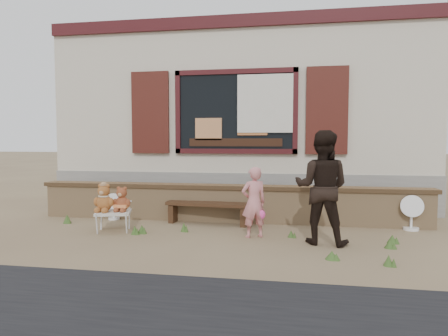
% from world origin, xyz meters
% --- Properties ---
extents(ground, '(80.00, 80.00, 0.00)m').
position_xyz_m(ground, '(0.00, 0.00, 0.00)').
color(ground, brown).
rests_on(ground, ground).
extents(shopfront, '(8.04, 5.13, 4.00)m').
position_xyz_m(shopfront, '(0.00, 4.49, 2.00)').
color(shopfront, '#BBAE97').
rests_on(shopfront, ground).
extents(brick_wall, '(7.10, 0.36, 0.67)m').
position_xyz_m(brick_wall, '(0.00, 1.00, 0.34)').
color(brick_wall, tan).
rests_on(brick_wall, ground).
extents(bench, '(1.52, 0.45, 0.38)m').
position_xyz_m(bench, '(-0.30, 0.71, 0.28)').
color(bench, '#321E11').
rests_on(bench, ground).
extents(folding_chair, '(0.65, 0.61, 0.33)m').
position_xyz_m(folding_chair, '(-1.69, -0.12, 0.30)').
color(folding_chair, beige).
rests_on(folding_chair, ground).
extents(teddy_bear_left, '(0.41, 0.38, 0.46)m').
position_xyz_m(teddy_bear_left, '(-1.83, -0.16, 0.56)').
color(teddy_bear_left, brown).
rests_on(teddy_bear_left, folding_chair).
extents(teddy_bear_right, '(0.36, 0.33, 0.41)m').
position_xyz_m(teddy_bear_right, '(-1.56, -0.07, 0.53)').
color(teddy_bear_right, brown).
rests_on(teddy_bear_right, folding_chair).
extents(child, '(0.46, 0.40, 1.07)m').
position_xyz_m(child, '(0.58, -0.12, 0.54)').
color(child, pink).
rests_on(child, ground).
extents(adult, '(0.90, 0.77, 1.61)m').
position_xyz_m(adult, '(1.57, -0.31, 0.81)').
color(adult, black).
rests_on(adult, ground).
extents(fan_left, '(0.32, 0.21, 0.49)m').
position_xyz_m(fan_left, '(-2.12, 0.80, 0.25)').
color(fan_left, white).
rests_on(fan_left, ground).
extents(fan_right, '(0.37, 0.25, 0.58)m').
position_xyz_m(fan_right, '(3.09, 0.80, 0.29)').
color(fan_right, white).
rests_on(fan_right, ground).
extents(grass_tufts, '(5.51, 1.72, 0.16)m').
position_xyz_m(grass_tufts, '(0.36, -0.33, 0.06)').
color(grass_tufts, '#3B5B24').
rests_on(grass_tufts, ground).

